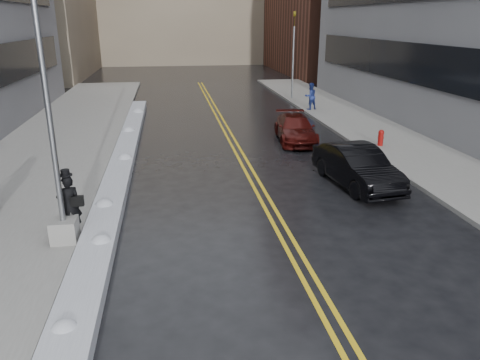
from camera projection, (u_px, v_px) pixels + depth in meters
name	position (u px, v px, depth m)	size (l,w,h in m)	color
ground	(198.00, 275.00, 10.81)	(160.00, 160.00, 0.00)	black
sidewalk_west	(43.00, 161.00, 19.32)	(5.50, 50.00, 0.15)	gray
sidewalk_east	(400.00, 146.00, 21.56)	(4.00, 50.00, 0.15)	gray
lane_line_left	(236.00, 154.00, 20.50)	(0.12, 50.00, 0.01)	gold
lane_line_right	(243.00, 154.00, 20.54)	(0.12, 50.00, 0.01)	gold
snow_ridge	(120.00, 169.00, 17.89)	(0.90, 30.00, 0.34)	silver
lamppost	(54.00, 153.00, 11.39)	(0.65, 0.65, 7.62)	gray
fire_hydrant	(381.00, 137.00, 21.27)	(0.26, 0.26, 0.73)	maroon
traffic_signal	(293.00, 52.00, 33.35)	(0.16, 0.20, 6.00)	gray
pedestrian_fedora	(69.00, 205.00, 12.31)	(0.60, 0.39, 1.65)	black
pedestrian_east	(310.00, 96.00, 29.69)	(0.81, 0.63, 1.67)	navy
car_black	(357.00, 166.00, 16.43)	(1.51, 4.34, 1.43)	black
car_maroon	(295.00, 129.00, 22.56)	(1.72, 4.22, 1.23)	#3D0C09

